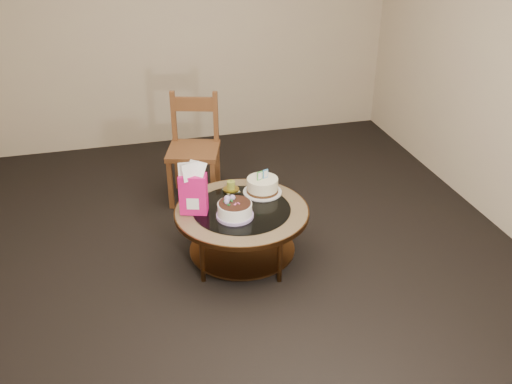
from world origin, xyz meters
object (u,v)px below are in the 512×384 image
object	(u,v)px
coffee_table	(242,218)
decorated_cake	(235,210)
cream_cake	(262,186)
gift_bag	(193,189)
dining_chair	(194,148)

from	to	relation	value
coffee_table	decorated_cake	xyz separation A→B (m)	(-0.08, -0.10, 0.13)
cream_cake	decorated_cake	bearing A→B (deg)	-156.68
cream_cake	coffee_table	bearing A→B (deg)	-159.32
cream_cake	gift_bag	size ratio (longest dim) A/B	0.77
cream_cake	dining_chair	world-z (taller)	dining_chair
cream_cake	gift_bag	xyz separation A→B (m)	(-0.57, -0.16, 0.14)
coffee_table	cream_cake	bearing A→B (deg)	43.43
coffee_table	gift_bag	distance (m)	0.45
decorated_cake	dining_chair	distance (m)	1.22
dining_chair	coffee_table	bearing A→B (deg)	-64.07
gift_bag	dining_chair	distance (m)	1.10
decorated_cake	cream_cake	xyz separation A→B (m)	(0.29, 0.30, 0.01)
coffee_table	dining_chair	size ratio (longest dim) A/B	1.04
decorated_cake	dining_chair	world-z (taller)	dining_chair
decorated_cake	gift_bag	size ratio (longest dim) A/B	0.69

